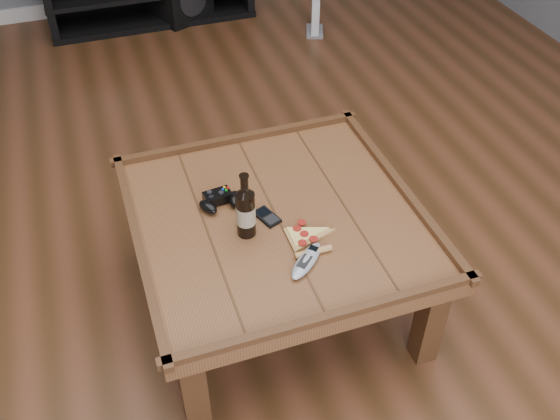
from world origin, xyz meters
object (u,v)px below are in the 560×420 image
object	(u,v)px
smartphone	(267,217)
game_console	(315,17)
pizza_slice	(306,238)
coffee_table	(277,228)
remote_control	(307,261)
beer_bottle	(246,211)
game_controller	(220,200)

from	to	relation	value
smartphone	game_console	distance (m)	2.42
pizza_slice	smartphone	size ratio (longest dim) A/B	2.01
coffee_table	smartphone	bearing A→B (deg)	177.53
coffee_table	smartphone	size ratio (longest dim) A/B	9.07
remote_control	game_console	world-z (taller)	remote_control
beer_bottle	smartphone	size ratio (longest dim) A/B	2.22
beer_bottle	pizza_slice	bearing A→B (deg)	-28.57
pizza_slice	remote_control	distance (m)	0.11
beer_bottle	game_controller	size ratio (longest dim) A/B	1.47
game_controller	smartphone	bearing A→B (deg)	-48.86
pizza_slice	game_controller	bearing A→B (deg)	130.47
beer_bottle	pizza_slice	size ratio (longest dim) A/B	1.10
game_controller	remote_control	bearing A→B (deg)	-70.00
coffee_table	beer_bottle	size ratio (longest dim) A/B	4.09
pizza_slice	smartphone	distance (m)	0.17
beer_bottle	game_console	size ratio (longest dim) A/B	1.00
pizza_slice	remote_control	bearing A→B (deg)	-108.82
coffee_table	pizza_slice	distance (m)	0.17
beer_bottle	remote_control	bearing A→B (deg)	-54.71
pizza_slice	beer_bottle	bearing A→B (deg)	151.76
smartphone	remote_control	bearing A→B (deg)	-98.27
game_console	game_controller	bearing A→B (deg)	-99.53
coffee_table	game_controller	world-z (taller)	game_controller
beer_bottle	remote_control	distance (m)	0.26
remote_control	game_console	bearing A→B (deg)	114.44
coffee_table	remote_control	xyz separation A→B (m)	(0.02, -0.25, 0.07)
coffee_table	beer_bottle	distance (m)	0.21
game_controller	game_console	world-z (taller)	game_controller
coffee_table	game_console	world-z (taller)	coffee_table
coffee_table	game_console	bearing A→B (deg)	65.03
beer_bottle	game_controller	bearing A→B (deg)	105.73
smartphone	remote_control	distance (m)	0.26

